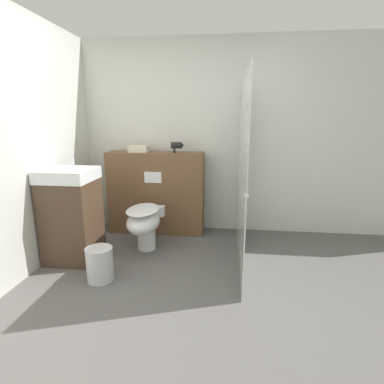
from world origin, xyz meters
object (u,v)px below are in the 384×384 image
(toilet, at_px, (144,223))
(hair_drier, at_px, (177,146))
(sink_vanity, at_px, (72,215))
(waste_bin, at_px, (100,264))

(toilet, relative_size, hair_drier, 3.90)
(toilet, height_order, hair_drier, hair_drier)
(sink_vanity, xyz_separation_m, waste_bin, (0.46, -0.40, -0.34))
(toilet, bearing_deg, sink_vanity, -158.03)
(toilet, distance_m, sink_vanity, 0.78)
(toilet, bearing_deg, hair_drier, 63.84)
(sink_vanity, xyz_separation_m, hair_drier, (1.00, 0.88, 0.67))
(sink_vanity, relative_size, waste_bin, 3.50)
(sink_vanity, bearing_deg, hair_drier, 41.24)
(hair_drier, xyz_separation_m, waste_bin, (-0.54, -1.28, -1.01))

